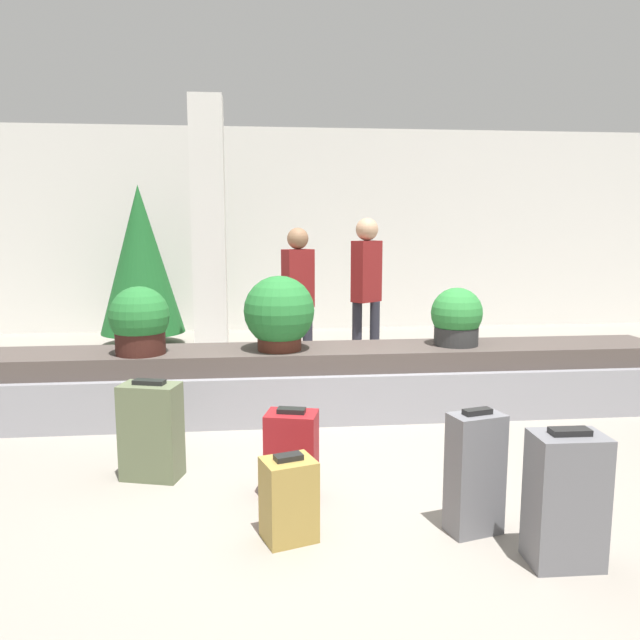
# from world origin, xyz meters

# --- Properties ---
(ground_plane) EXTENTS (18.00, 18.00, 0.00)m
(ground_plane) POSITION_xyz_m (0.00, 0.00, 0.00)
(ground_plane) COLOR gray
(back_wall) EXTENTS (18.00, 0.06, 3.20)m
(back_wall) POSITION_xyz_m (0.00, 6.01, 1.60)
(back_wall) COLOR silver
(back_wall) RESTS_ON ground_plane
(carousel) EXTENTS (6.54, 0.83, 0.60)m
(carousel) POSITION_xyz_m (0.00, 1.35, 0.29)
(carousel) COLOR gray
(carousel) RESTS_ON ground_plane
(pillar) EXTENTS (0.40, 0.40, 3.20)m
(pillar) POSITION_xyz_m (-1.12, 3.67, 1.60)
(pillar) COLOR silver
(pillar) RESTS_ON ground_plane
(suitcase_0) EXTENTS (0.33, 0.30, 0.48)m
(suitcase_0) POSITION_xyz_m (-0.41, -0.92, 0.23)
(suitcase_0) COLOR #A3843D
(suitcase_0) RESTS_ON ground_plane
(suitcase_1) EXTENTS (0.36, 0.25, 0.71)m
(suitcase_1) POSITION_xyz_m (0.95, -1.31, 0.34)
(suitcase_1) COLOR slate
(suitcase_1) RESTS_ON ground_plane
(suitcase_2) EXTENTS (0.33, 0.24, 0.71)m
(suitcase_2) POSITION_xyz_m (0.62, -0.94, 0.34)
(suitcase_2) COLOR slate
(suitcase_2) RESTS_ON ground_plane
(suitcase_3) EXTENTS (0.43, 0.32, 0.68)m
(suitcase_3) POSITION_xyz_m (-1.28, 0.01, 0.33)
(suitcase_3) COLOR #5B6647
(suitcase_3) RESTS_ON ground_plane
(suitcase_4) EXTENTS (0.36, 0.30, 0.57)m
(suitcase_4) POSITION_xyz_m (-0.36, -0.37, 0.27)
(suitcase_4) COLOR maroon
(suitcase_4) RESTS_ON ground_plane
(potted_plant_0) EXTENTS (0.50, 0.50, 0.58)m
(potted_plant_0) POSITION_xyz_m (-1.55, 1.24, 0.88)
(potted_plant_0) COLOR #381914
(potted_plant_0) RESTS_ON carousel
(potted_plant_1) EXTENTS (0.62, 0.62, 0.65)m
(potted_plant_1) POSITION_xyz_m (-0.36, 1.29, 0.92)
(potted_plant_1) COLOR #4C2319
(potted_plant_1) RESTS_ON carousel
(potted_plant_2) EXTENTS (0.47, 0.47, 0.53)m
(potted_plant_2) POSITION_xyz_m (1.25, 1.35, 0.85)
(potted_plant_2) COLOR #2D2D2D
(potted_plant_2) RESTS_ON carousel
(traveler_0) EXTENTS (0.37, 0.31, 1.66)m
(traveler_0) POSITION_xyz_m (-0.10, 2.67, 0.99)
(traveler_0) COLOR #282833
(traveler_0) RESTS_ON ground_plane
(traveler_1) EXTENTS (0.36, 0.34, 1.77)m
(traveler_1) POSITION_xyz_m (0.66, 2.68, 1.07)
(traveler_1) COLOR #282833
(traveler_1) RESTS_ON ground_plane
(decorated_tree) EXTENTS (1.16, 1.16, 2.24)m
(decorated_tree) POSITION_xyz_m (-2.15, 4.85, 1.21)
(decorated_tree) COLOR #4C331E
(decorated_tree) RESTS_ON ground_plane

